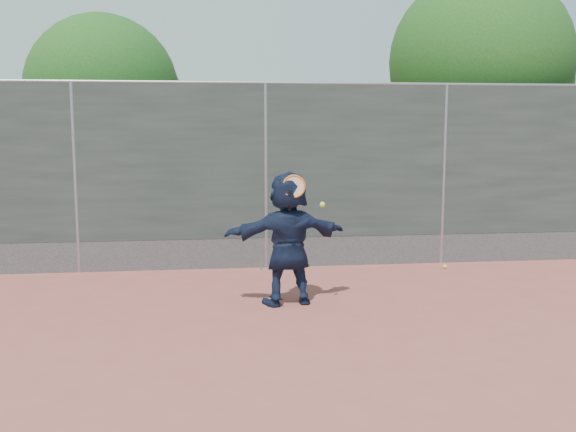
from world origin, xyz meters
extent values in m
plane|color=#9E4C42|center=(0.00, 0.00, 0.00)|extent=(80.00, 80.00, 0.00)
imported|color=#15203B|center=(0.09, 1.28, 0.87)|extent=(1.68, 0.77, 1.75)
sphere|color=#B6EB34|center=(2.90, 3.05, 0.03)|extent=(0.07, 0.07, 0.07)
cube|color=#38423D|center=(0.00, 3.50, 1.75)|extent=(20.00, 0.04, 2.50)
cube|color=slate|center=(0.00, 3.50, 0.25)|extent=(20.00, 0.03, 0.50)
cylinder|color=gray|center=(0.00, 3.50, 3.00)|extent=(20.00, 0.05, 0.05)
cylinder|color=gray|center=(-3.00, 3.50, 1.50)|extent=(0.06, 0.06, 3.00)
cylinder|color=gray|center=(0.00, 3.50, 1.50)|extent=(0.06, 0.06, 3.00)
cylinder|color=gray|center=(3.00, 3.50, 1.50)|extent=(0.06, 0.06, 3.00)
torus|color=orange|center=(0.14, 1.08, 1.57)|extent=(0.29, 0.05, 0.29)
cylinder|color=beige|center=(0.14, 1.08, 1.57)|extent=(0.25, 0.03, 0.25)
cylinder|color=black|center=(0.09, 1.10, 1.37)|extent=(0.04, 0.13, 0.33)
sphere|color=#B6EB34|center=(0.50, 1.03, 1.34)|extent=(0.07, 0.07, 0.07)
cylinder|color=#382314|center=(4.50, 5.70, 1.30)|extent=(0.28, 0.28, 2.60)
sphere|color=#23561C|center=(4.50, 5.70, 3.59)|extent=(3.60, 3.60, 3.60)
sphere|color=#23561C|center=(5.22, 5.90, 3.23)|extent=(2.52, 2.52, 2.52)
cylinder|color=#382314|center=(-3.00, 6.50, 1.10)|extent=(0.28, 0.28, 2.20)
sphere|color=#23561C|center=(-3.00, 6.50, 3.03)|extent=(3.00, 3.00, 3.00)
sphere|color=#23561C|center=(-2.40, 6.70, 2.73)|extent=(2.10, 2.10, 2.10)
cone|color=#387226|center=(0.25, 3.38, 0.13)|extent=(0.03, 0.03, 0.26)
cone|color=#387226|center=(0.55, 3.40, 0.15)|extent=(0.03, 0.03, 0.30)
cone|color=#387226|center=(-0.10, 3.36, 0.11)|extent=(0.03, 0.03, 0.22)
camera|label=1|loc=(-0.90, -6.86, 2.31)|focal=40.00mm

